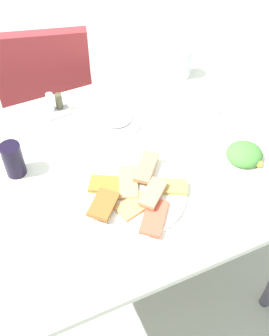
# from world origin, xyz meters

# --- Properties ---
(ground_plane) EXTENTS (6.00, 6.00, 0.00)m
(ground_plane) POSITION_xyz_m (0.00, 0.00, 0.00)
(ground_plane) COLOR #A8ABA0
(dining_table) EXTENTS (1.03, 0.90, 0.74)m
(dining_table) POSITION_xyz_m (0.00, 0.00, 0.66)
(dining_table) COLOR white
(dining_table) RESTS_ON ground_plane
(dining_chair) EXTENTS (0.52, 0.52, 0.91)m
(dining_chair) POSITION_xyz_m (-0.10, 0.74, 0.51)
(dining_chair) COLOR maroon
(dining_chair) RESTS_ON ground_plane
(pide_platter) EXTENTS (0.34, 0.34, 0.04)m
(pide_platter) POSITION_xyz_m (-0.05, -0.14, 0.76)
(pide_platter) COLOR white
(pide_platter) RESTS_ON dining_table
(salad_plate_greens) EXTENTS (0.20, 0.20, 0.04)m
(salad_plate_greens) POSITION_xyz_m (0.02, 0.21, 0.76)
(salad_plate_greens) COLOR white
(salad_plate_greens) RESTS_ON dining_table
(salad_plate_rice) EXTENTS (0.20, 0.20, 0.06)m
(salad_plate_rice) POSITION_xyz_m (0.34, -0.15, 0.76)
(salad_plate_rice) COLOR white
(salad_plate_rice) RESTS_ON dining_table
(soda_can) EXTENTS (0.09, 0.09, 0.12)m
(soda_can) POSITION_xyz_m (-0.37, 0.11, 0.81)
(soda_can) COLOR black
(soda_can) RESTS_ON dining_table
(drinking_glass) EXTENTS (0.07, 0.07, 0.12)m
(drinking_glass) POSITION_xyz_m (0.37, 0.35, 0.80)
(drinking_glass) COLOR silver
(drinking_glass) RESTS_ON dining_table
(paper_napkin) EXTENTS (0.16, 0.16, 0.00)m
(paper_napkin) POSITION_xyz_m (0.31, 0.10, 0.75)
(paper_napkin) COLOR white
(paper_napkin) RESTS_ON dining_table
(fork) EXTENTS (0.20, 0.07, 0.00)m
(fork) POSITION_xyz_m (0.31, 0.08, 0.75)
(fork) COLOR silver
(fork) RESTS_ON paper_napkin
(spoon) EXTENTS (0.19, 0.08, 0.00)m
(spoon) POSITION_xyz_m (0.31, 0.12, 0.75)
(spoon) COLOR silver
(spoon) RESTS_ON paper_napkin
(condiment_caddy) EXTENTS (0.10, 0.10, 0.09)m
(condiment_caddy) POSITION_xyz_m (-0.16, 0.35, 0.77)
(condiment_caddy) COLOR #B2B2B7
(condiment_caddy) RESTS_ON dining_table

